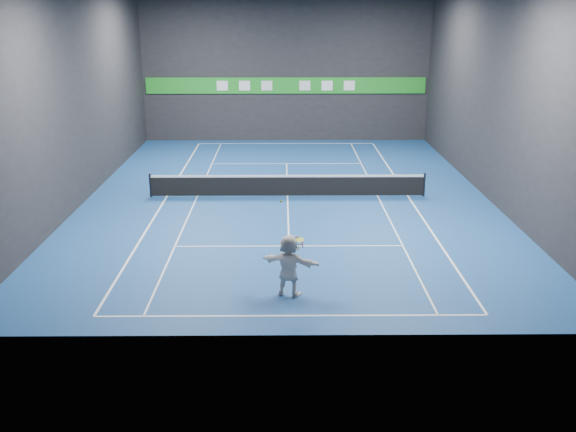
{
  "coord_description": "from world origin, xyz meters",
  "views": [
    {
      "loc": [
        -0.23,
        -28.01,
        8.18
      ],
      "look_at": [
        -0.04,
        -7.5,
        1.5
      ],
      "focal_mm": 40.0,
      "sensor_mm": 36.0,
      "label": 1
    }
  ],
  "objects_px": {
    "tennis_net": "(288,185)",
    "tennis_racket": "(299,242)",
    "tennis_ball": "(281,201)",
    "player": "(289,265)"
  },
  "relations": [
    {
      "from": "tennis_ball",
      "to": "tennis_racket",
      "type": "relative_size",
      "value": 0.15
    },
    {
      "from": "tennis_ball",
      "to": "tennis_net",
      "type": "height_order",
      "value": "tennis_ball"
    },
    {
      "from": "tennis_ball",
      "to": "tennis_racket",
      "type": "distance_m",
      "value": 1.34
    },
    {
      "from": "tennis_net",
      "to": "tennis_racket",
      "type": "xyz_separation_m",
      "value": [
        0.24,
        -10.46,
        1.13
      ]
    },
    {
      "from": "tennis_ball",
      "to": "player",
      "type": "bearing_deg",
      "value": -15.8
    },
    {
      "from": "player",
      "to": "tennis_ball",
      "type": "xyz_separation_m",
      "value": [
        -0.23,
        0.06,
        1.96
      ]
    },
    {
      "from": "player",
      "to": "tennis_ball",
      "type": "distance_m",
      "value": 1.97
    },
    {
      "from": "tennis_net",
      "to": "tennis_racket",
      "type": "height_order",
      "value": "tennis_racket"
    },
    {
      "from": "tennis_ball",
      "to": "tennis_racket",
      "type": "height_order",
      "value": "tennis_ball"
    },
    {
      "from": "tennis_ball",
      "to": "tennis_net",
      "type": "xyz_separation_m",
      "value": [
        0.27,
        10.44,
        -2.37
      ]
    }
  ]
}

